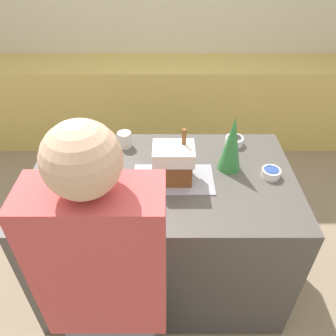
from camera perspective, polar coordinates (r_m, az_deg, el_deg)
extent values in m
plane|color=gray|center=(2.59, -0.72, -17.84)|extent=(12.00, 12.00, 0.00)
cube|color=beige|center=(3.77, -0.48, 25.14)|extent=(8.00, 0.05, 2.60)
cube|color=#DBBC60|center=(3.75, -0.45, 11.30)|extent=(6.00, 0.60, 0.91)
cube|color=#514C47|center=(2.21, -0.82, -10.95)|extent=(1.53, 0.90, 0.95)
cube|color=#9E9EA8|center=(1.85, 0.96, -1.96)|extent=(0.46, 0.27, 0.01)
cube|color=brown|center=(1.81, 0.98, -0.24)|extent=(0.20, 0.15, 0.13)
cube|color=white|center=(1.74, 1.02, 2.54)|extent=(0.22, 0.17, 0.08)
cylinder|color=brown|center=(1.72, 2.87, 5.39)|extent=(0.02, 0.02, 0.09)
cone|color=#33843D|center=(1.88, 11.11, 4.14)|extent=(0.13, 0.13, 0.34)
cylinder|color=white|center=(2.17, 11.50, 4.63)|extent=(0.12, 0.12, 0.05)
cylinder|color=white|center=(2.16, 11.56, 5.07)|extent=(0.09, 0.09, 0.01)
cylinder|color=white|center=(2.18, -15.52, 4.05)|extent=(0.12, 0.12, 0.05)
cylinder|color=yellow|center=(2.17, -15.60, 4.45)|extent=(0.10, 0.10, 0.01)
cylinder|color=white|center=(1.96, 17.50, -0.79)|extent=(0.11, 0.11, 0.05)
cylinder|color=#4770DB|center=(1.95, 17.60, -0.37)|extent=(0.09, 0.09, 0.01)
cylinder|color=white|center=(1.99, -12.97, 0.70)|extent=(0.10, 0.10, 0.04)
cylinder|color=white|center=(1.98, -13.02, 1.01)|extent=(0.08, 0.08, 0.01)
cylinder|color=white|center=(2.12, -7.50, 4.95)|extent=(0.09, 0.09, 0.10)
cube|color=#CC4C4C|center=(1.23, -11.37, -15.49)|extent=(0.45, 0.20, 0.66)
sphere|color=#DBAD89|center=(0.92, -14.74, 1.38)|extent=(0.23, 0.23, 0.23)
cylinder|color=#DBAD89|center=(1.27, -10.57, -3.31)|extent=(0.08, 0.45, 0.08)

